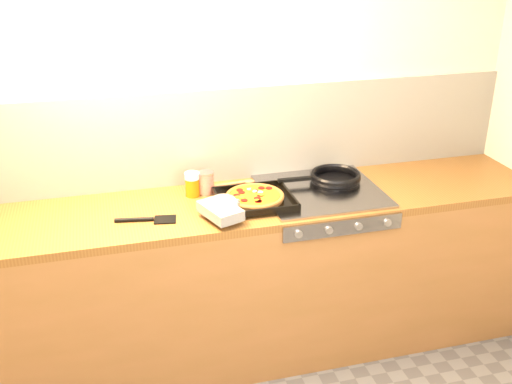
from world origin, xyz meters
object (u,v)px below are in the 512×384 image
object	(u,v)px
pizza_on_tray	(245,200)
frying_pan	(334,178)
tomato_can	(206,183)
juice_glass	(192,184)

from	to	relation	value
pizza_on_tray	frying_pan	world-z (taller)	pizza_on_tray
pizza_on_tray	frying_pan	distance (m)	0.55
pizza_on_tray	tomato_can	distance (m)	0.27
tomato_can	juice_glass	xyz separation A→B (m)	(-0.07, -0.01, 0.01)
tomato_can	frying_pan	bearing A→B (deg)	-5.35
tomato_can	juice_glass	distance (m)	0.07
frying_pan	juice_glass	world-z (taller)	juice_glass
frying_pan	juice_glass	xyz separation A→B (m)	(-0.75, 0.05, 0.02)
juice_glass	tomato_can	bearing A→B (deg)	9.24
pizza_on_tray	tomato_can	bearing A→B (deg)	124.25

